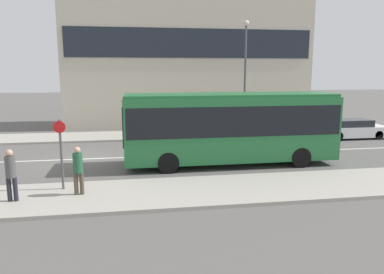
% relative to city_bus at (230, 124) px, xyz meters
% --- Properties ---
extents(ground_plane, '(120.00, 120.00, 0.00)m').
position_rel_city_bus_xyz_m(ground_plane, '(-6.89, 2.22, -1.97)').
color(ground_plane, '#595654').
extents(sidewalk_near, '(44.00, 3.50, 0.13)m').
position_rel_city_bus_xyz_m(sidewalk_near, '(-6.89, -4.03, -1.91)').
color(sidewalk_near, '#A39E93').
rests_on(sidewalk_near, ground_plane).
extents(sidewalk_far, '(44.00, 3.50, 0.13)m').
position_rel_city_bus_xyz_m(sidewalk_far, '(-6.89, 8.47, -1.91)').
color(sidewalk_far, '#A39E93').
rests_on(sidewalk_far, ground_plane).
extents(lane_centerline, '(41.80, 0.16, 0.01)m').
position_rel_city_bus_xyz_m(lane_centerline, '(-6.89, 2.22, -1.97)').
color(lane_centerline, silver).
rests_on(lane_centerline, ground_plane).
extents(city_bus, '(10.14, 2.61, 3.44)m').
position_rel_city_bus_xyz_m(city_bus, '(0.00, 0.00, 0.00)').
color(city_bus, '#236B38').
rests_on(city_bus, ground_plane).
extents(parked_car_0, '(4.07, 1.84, 1.29)m').
position_rel_city_bus_xyz_m(parked_car_0, '(4.63, 5.68, -1.35)').
color(parked_car_0, navy).
rests_on(parked_car_0, ground_plane).
extents(parked_car_1, '(4.61, 1.80, 1.28)m').
position_rel_city_bus_xyz_m(parked_car_1, '(9.92, 5.47, -1.36)').
color(parked_car_1, silver).
rests_on(parked_car_1, ground_plane).
extents(pedestrian_near_stop, '(0.35, 0.34, 1.80)m').
position_rel_city_bus_xyz_m(pedestrian_near_stop, '(-8.76, -4.23, -0.81)').
color(pedestrian_near_stop, '#23232D').
rests_on(pedestrian_near_stop, sidewalk_near).
extents(pedestrian_down_pavement, '(0.35, 0.34, 1.75)m').
position_rel_city_bus_xyz_m(pedestrian_down_pavement, '(-6.61, -3.88, -0.85)').
color(pedestrian_down_pavement, '#4C4233').
rests_on(pedestrian_down_pavement, sidewalk_near).
extents(bus_stop_sign, '(0.44, 0.12, 2.64)m').
position_rel_city_bus_xyz_m(bus_stop_sign, '(-7.29, -3.13, -0.30)').
color(bus_stop_sign, '#4C4C51').
rests_on(bus_stop_sign, sidewalk_near).
extents(street_lamp, '(0.36, 0.36, 7.62)m').
position_rel_city_bus_xyz_m(street_lamp, '(2.98, 7.34, 2.75)').
color(street_lamp, '#4C4C51').
rests_on(street_lamp, sidewalk_far).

